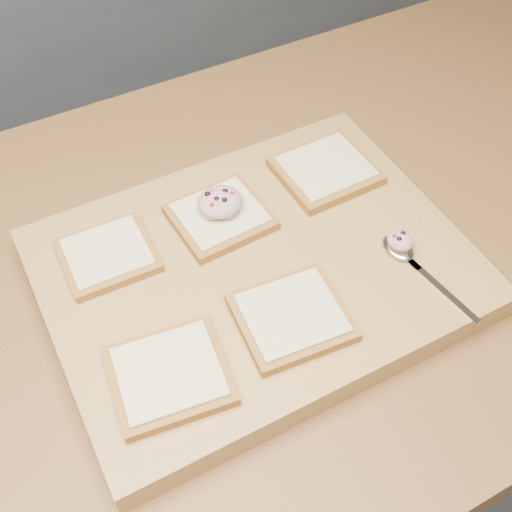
{
  "coord_description": "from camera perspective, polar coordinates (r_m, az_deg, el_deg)",
  "views": [
    {
      "loc": [
        -0.12,
        -0.48,
        1.56
      ],
      "look_at": [
        0.11,
        -0.05,
        0.95
      ],
      "focal_mm": 45.0,
      "sensor_mm": 36.0,
      "label": 1
    }
  ],
  "objects": [
    {
      "name": "spoon_salad",
      "position": [
        0.8,
        12.68,
        1.37
      ],
      "size": [
        0.03,
        0.03,
        0.02
      ],
      "color": "tan",
      "rests_on": "spoon"
    },
    {
      "name": "bread_far_center",
      "position": [
        0.83,
        -3.2,
        3.54
      ],
      "size": [
        0.12,
        0.11,
        0.02
      ],
      "color": "#9B5D28",
      "rests_on": "cutting_board"
    },
    {
      "name": "bread_far_left",
      "position": [
        0.81,
        -13.05,
        0.1
      ],
      "size": [
        0.11,
        0.1,
        0.02
      ],
      "color": "#9B5D28",
      "rests_on": "cutting_board"
    },
    {
      "name": "spoon",
      "position": [
        0.81,
        13.06,
        0.18
      ],
      "size": [
        0.04,
        0.16,
        0.01
      ],
      "color": "silver",
      "rests_on": "cutting_board"
    },
    {
      "name": "tuna_salad_dollop",
      "position": [
        0.82,
        -3.23,
        4.84
      ],
      "size": [
        0.06,
        0.06,
        0.03
      ],
      "color": "tan",
      "rests_on": "bread_far_center"
    },
    {
      "name": "island_counter",
      "position": [
        1.21,
        -5.98,
        -15.48
      ],
      "size": [
        2.0,
        0.8,
        0.9
      ],
      "color": "slate",
      "rests_on": "ground"
    },
    {
      "name": "bread_near_center",
      "position": [
        0.73,
        3.2,
        -5.4
      ],
      "size": [
        0.13,
        0.12,
        0.02
      ],
      "color": "#9B5D28",
      "rests_on": "cutting_board"
    },
    {
      "name": "bread_near_left",
      "position": [
        0.7,
        -7.71,
        -10.43
      ],
      "size": [
        0.14,
        0.13,
        0.02
      ],
      "color": "#9B5D28",
      "rests_on": "cutting_board"
    },
    {
      "name": "bread_far_right",
      "position": [
        0.89,
        6.2,
        7.59
      ],
      "size": [
        0.13,
        0.12,
        0.02
      ],
      "color": "#9B5D28",
      "rests_on": "cutting_board"
    },
    {
      "name": "cutting_board",
      "position": [
        0.8,
        0.0,
        -1.43
      ],
      "size": [
        0.51,
        0.39,
        0.04
      ],
      "primitive_type": "cube",
      "color": "tan",
      "rests_on": "island_counter"
    }
  ]
}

